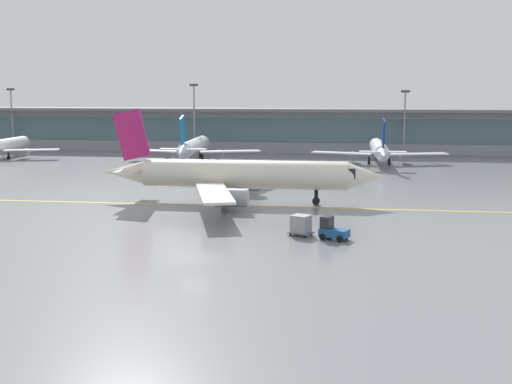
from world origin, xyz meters
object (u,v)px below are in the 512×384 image
at_px(gate_airplane_2, 379,149).
at_px(taxiing_regional_jet, 241,175).
at_px(gate_airplane_0, 2,146).
at_px(gate_airplane_1, 194,147).
at_px(apron_light_mast_0, 12,116).
at_px(baggage_tug, 332,230).
at_px(cargo_dolly_lead, 301,224).
at_px(apron_light_mast_1, 194,116).
at_px(apron_light_mast_2, 404,120).

bearing_deg(gate_airplane_2, taxiing_regional_jet, 157.18).
xyz_separation_m(gate_airplane_0, gate_airplane_2, (74.05, 1.97, 0.14)).
height_order(gate_airplane_1, apron_light_mast_0, apron_light_mast_0).
xyz_separation_m(gate_airplane_0, gate_airplane_1, (38.97, 0.99, 0.23)).
bearing_deg(gate_airplane_1, apron_light_mast_0, 66.39).
bearing_deg(baggage_tug, gate_airplane_0, 159.75).
relative_size(gate_airplane_2, apron_light_mast_0, 1.93).
bearing_deg(apron_light_mast_0, gate_airplane_2, -10.99).
relative_size(gate_airplane_2, baggage_tug, 9.19).
bearing_deg(gate_airplane_2, apron_light_mast_0, 77.65).
distance_m(baggage_tug, apron_light_mast_0, 109.64).
xyz_separation_m(taxiing_regional_jet, cargo_dolly_lead, (8.57, -16.69, -2.35)).
bearing_deg(apron_light_mast_0, apron_light_mast_1, -2.67).
xyz_separation_m(gate_airplane_2, apron_light_mast_0, (-81.52, 15.83, 5.00)).
xyz_separation_m(gate_airplane_1, apron_light_mast_1, (-3.49, 14.80, 5.37)).
relative_size(cargo_dolly_lead, apron_light_mast_0, 0.18).
relative_size(taxiing_regional_jet, apron_light_mast_2, 2.52).
bearing_deg(taxiing_regional_jet, gate_airplane_1, 109.93).
bearing_deg(apron_light_mast_2, gate_airplane_0, -167.78).
xyz_separation_m(apron_light_mast_0, apron_light_mast_1, (42.94, -2.00, 0.46)).
distance_m(baggage_tug, apron_light_mast_1, 84.38).
height_order(cargo_dolly_lead, apron_light_mast_0, apron_light_mast_0).
height_order(apron_light_mast_1, apron_light_mast_2, apron_light_mast_1).
bearing_deg(apron_light_mast_2, gate_airplane_2, -110.22).
distance_m(gate_airplane_1, taxiing_regional_jet, 48.15).
distance_m(gate_airplane_1, apron_light_mast_2, 44.10).
bearing_deg(gate_airplane_1, cargo_dolly_lead, -161.22).
relative_size(gate_airplane_1, apron_light_mast_2, 2.06).
bearing_deg(gate_airplane_1, gate_airplane_0, 87.74).
height_order(gate_airplane_0, apron_light_mast_1, apron_light_mast_1).
bearing_deg(gate_airplane_2, gate_airplane_0, 90.16).
relative_size(gate_airplane_0, gate_airplane_2, 0.95).
height_order(gate_airplane_2, apron_light_mast_0, apron_light_mast_0).
bearing_deg(apron_light_mast_2, taxiing_regional_jet, -111.15).
bearing_deg(baggage_tug, gate_airplane_2, 106.42).
distance_m(gate_airplane_2, apron_light_mast_2, 16.99).
bearing_deg(baggage_tug, gate_airplane_1, 136.67).
distance_m(taxiing_regional_jet, apron_light_mast_2, 65.87).
height_order(taxiing_regional_jet, apron_light_mast_1, apron_light_mast_1).
relative_size(gate_airplane_1, baggage_tug, 9.50).
distance_m(cargo_dolly_lead, apron_light_mast_2, 79.72).
relative_size(apron_light_mast_1, apron_light_mast_2, 1.10).
distance_m(apron_light_mast_1, apron_light_mast_2, 44.24).
bearing_deg(cargo_dolly_lead, gate_airplane_0, 159.04).
bearing_deg(apron_light_mast_0, gate_airplane_0, -67.24).
xyz_separation_m(gate_airplane_2, apron_light_mast_2, (5.63, 15.29, 4.78)).
xyz_separation_m(gate_airplane_0, taxiing_regional_jet, (55.97, -44.05, 0.86)).
xyz_separation_m(baggage_tug, apron_light_mast_1, (-32.00, 77.74, 7.25)).
xyz_separation_m(taxiing_regional_jet, apron_light_mast_2, (23.72, 61.31, 4.06)).
bearing_deg(cargo_dolly_lead, apron_light_mast_2, 101.31).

